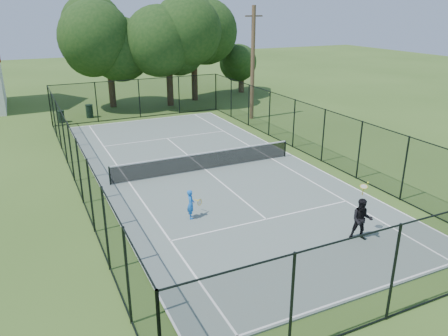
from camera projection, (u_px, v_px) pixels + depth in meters
name	position (u px, v px, depth m)	size (l,w,h in m)	color
ground	(205.00, 170.00, 23.25)	(120.00, 120.00, 0.00)	#36531C
tennis_court	(205.00, 170.00, 23.24)	(11.00, 24.00, 0.06)	slate
tennis_net	(205.00, 160.00, 23.04)	(10.08, 0.08, 0.95)	black
fence	(205.00, 144.00, 22.72)	(13.10, 26.10, 3.00)	black
tree_near_left	(107.00, 39.00, 35.99)	(7.00, 7.00, 9.14)	#332114
tree_near_mid	(168.00, 48.00, 36.71)	(6.03, 6.03, 7.89)	#332114
tree_near_right	(194.00, 40.00, 38.75)	(6.13, 6.13, 8.47)	#332114
tree_far_right	(242.00, 61.00, 43.19)	(3.79, 3.79, 5.02)	#332114
trash_bin_left	(61.00, 117.00, 32.60)	(0.58, 0.58, 0.91)	black
trash_bin_right	(89.00, 111.00, 34.03)	(0.58, 0.58, 1.03)	black
utility_pole	(253.00, 63.00, 32.49)	(1.40, 0.30, 8.29)	#4C3823
player_blue	(191.00, 204.00, 17.72)	(0.79, 0.52, 1.24)	blue
player_black	(362.00, 219.00, 16.02)	(1.00, 0.97, 2.10)	black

